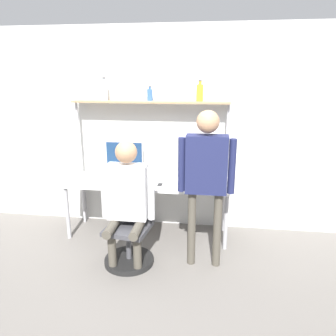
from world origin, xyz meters
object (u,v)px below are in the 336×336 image
(laptop, at_px, (141,179))
(bottle_blue, at_px, (150,95))
(office_chair, at_px, (130,239))
(bottle_amber, at_px, (200,92))
(person_standing, at_px, (206,169))
(cell_phone, at_px, (160,185))
(monitor, at_px, (124,157))
(bottle_clear, at_px, (104,91))
(person_seated, at_px, (127,194))

(laptop, height_order, bottle_blue, bottle_blue)
(office_chair, relative_size, bottle_amber, 3.54)
(laptop, xyz_separation_m, person_standing, (0.83, -0.56, 0.32))
(cell_phone, bearing_deg, bottle_blue, 116.77)
(bottle_amber, bearing_deg, bottle_blue, 180.00)
(office_chair, distance_m, person_standing, 1.19)
(office_chair, distance_m, bottle_blue, 1.81)
(laptop, bearing_deg, cell_phone, -9.92)
(monitor, distance_m, cell_phone, 0.68)
(laptop, relative_size, bottle_amber, 1.15)
(laptop, bearing_deg, monitor, 136.00)
(office_chair, bearing_deg, bottle_clear, 119.52)
(person_seated, relative_size, bottle_clear, 4.87)
(monitor, relative_size, bottle_amber, 1.98)
(bottle_blue, relative_size, bottle_clear, 0.63)
(bottle_clear, height_order, bottle_amber, bottle_clear)
(office_chair, xyz_separation_m, person_standing, (0.84, 0.06, 0.84))
(cell_phone, relative_size, bottle_clear, 0.52)
(bottle_blue, bearing_deg, bottle_clear, 180.00)
(cell_phone, height_order, person_standing, person_standing)
(laptop, bearing_deg, bottle_amber, 23.75)
(office_chair, height_order, person_standing, person_standing)
(person_seated, height_order, bottle_blue, bottle_blue)
(person_seated, relative_size, bottle_blue, 7.74)
(bottle_blue, relative_size, bottle_amber, 0.71)
(bottle_clear, relative_size, bottle_amber, 1.13)
(laptop, xyz_separation_m, person_seated, (-0.01, -0.66, 0.03))
(office_chair, relative_size, bottle_clear, 3.13)
(monitor, bearing_deg, person_standing, -36.97)
(monitor, height_order, person_seated, person_seated)
(bottle_blue, bearing_deg, person_seated, -94.88)
(cell_phone, xyz_separation_m, bottle_blue, (-0.18, 0.35, 1.09))
(laptop, distance_m, bottle_clear, 1.24)
(bottle_clear, bearing_deg, office_chair, -60.48)
(person_standing, height_order, bottle_blue, bottle_blue)
(monitor, xyz_separation_m, cell_phone, (0.54, -0.32, -0.27))
(person_seated, distance_m, person_standing, 0.90)
(person_seated, distance_m, bottle_clear, 1.52)
(person_standing, bearing_deg, office_chair, -176.18)
(office_chair, bearing_deg, bottle_amber, 52.68)
(monitor, distance_m, laptop, 0.45)
(bottle_blue, bearing_deg, monitor, -174.84)
(laptop, height_order, person_seated, person_seated)
(bottle_clear, bearing_deg, person_standing, -32.67)
(cell_phone, xyz_separation_m, person_standing, (0.58, -0.52, 0.38))
(laptop, bearing_deg, office_chair, -90.48)
(laptop, xyz_separation_m, bottle_blue, (0.07, 0.31, 1.03))
(office_chair, distance_m, bottle_clear, 1.93)
(office_chair, height_order, bottle_clear, bottle_clear)
(monitor, xyz_separation_m, office_chair, (0.28, -0.90, -0.73))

